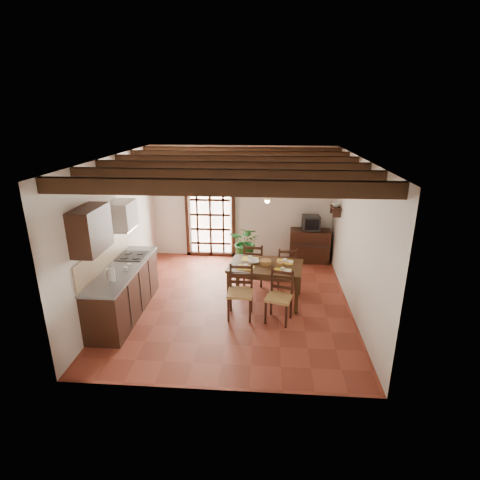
# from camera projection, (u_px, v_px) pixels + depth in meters

# --- Properties ---
(ground_plane) EXTENTS (5.00, 5.00, 0.00)m
(ground_plane) POSITION_uv_depth(u_px,v_px,m) (234.00, 301.00, 7.42)
(ground_plane) COLOR maroon
(room_shell) EXTENTS (4.52, 5.02, 2.81)m
(room_shell) POSITION_uv_depth(u_px,v_px,m) (233.00, 213.00, 6.82)
(room_shell) COLOR silver
(room_shell) RESTS_ON ground_plane
(ceiling_beams) EXTENTS (4.50, 4.34, 0.20)m
(ceiling_beams) POSITION_uv_depth(u_px,v_px,m) (233.00, 164.00, 6.54)
(ceiling_beams) COLOR black
(ceiling_beams) RESTS_ON room_shell
(french_door) EXTENTS (1.26, 0.11, 2.32)m
(french_door) POSITION_uv_depth(u_px,v_px,m) (210.00, 212.00, 9.39)
(french_door) COLOR white
(french_door) RESTS_ON ground_plane
(kitchen_counter) EXTENTS (0.64, 2.25, 1.38)m
(kitchen_counter) POSITION_uv_depth(u_px,v_px,m) (124.00, 290.00, 6.83)
(kitchen_counter) COLOR black
(kitchen_counter) RESTS_ON ground_plane
(upper_cabinet) EXTENTS (0.35, 0.80, 0.70)m
(upper_cabinet) POSITION_uv_depth(u_px,v_px,m) (91.00, 230.00, 5.73)
(upper_cabinet) COLOR black
(upper_cabinet) RESTS_ON room_shell
(range_hood) EXTENTS (0.38, 0.60, 0.54)m
(range_hood) POSITION_uv_depth(u_px,v_px,m) (123.00, 215.00, 6.94)
(range_hood) COLOR white
(range_hood) RESTS_ON room_shell
(counter_items) EXTENTS (0.50, 1.43, 0.25)m
(counter_items) POSITION_uv_depth(u_px,v_px,m) (123.00, 264.00, 6.76)
(counter_items) COLOR black
(counter_items) RESTS_ON kitchen_counter
(dining_table) EXTENTS (1.51, 1.08, 0.76)m
(dining_table) POSITION_uv_depth(u_px,v_px,m) (266.00, 269.00, 7.25)
(dining_table) COLOR #3A2413
(dining_table) RESTS_ON ground_plane
(chair_near_left) EXTENTS (0.46, 0.44, 0.97)m
(chair_near_left) POSITION_uv_depth(u_px,v_px,m) (240.00, 301.00, 6.78)
(chair_near_left) COLOR #B3894C
(chair_near_left) RESTS_ON ground_plane
(chair_near_right) EXTENTS (0.53, 0.52, 0.93)m
(chair_near_right) POSITION_uv_depth(u_px,v_px,m) (279.00, 306.00, 6.64)
(chair_near_right) COLOR #B3894C
(chair_near_right) RESTS_ON ground_plane
(chair_far_left) EXTENTS (0.49, 0.47, 0.94)m
(chair_far_left) POSITION_uv_depth(u_px,v_px,m) (254.00, 271.00, 8.10)
(chair_far_left) COLOR #B3894C
(chair_far_left) RESTS_ON ground_plane
(chair_far_right) EXTENTS (0.43, 0.41, 0.90)m
(chair_far_right) POSITION_uv_depth(u_px,v_px,m) (286.00, 274.00, 7.97)
(chair_far_right) COLOR #B3894C
(chair_far_right) RESTS_ON ground_plane
(table_setting) EXTENTS (1.02, 0.68, 0.09)m
(table_setting) POSITION_uv_depth(u_px,v_px,m) (266.00, 263.00, 7.21)
(table_setting) COLOR yellow
(table_setting) RESTS_ON dining_table
(table_bowl) EXTENTS (0.25, 0.25, 0.05)m
(table_bowl) POSITION_uv_depth(u_px,v_px,m) (253.00, 261.00, 7.31)
(table_bowl) COLOR white
(table_bowl) RESTS_ON dining_table
(sideboard) EXTENTS (0.98, 0.47, 0.82)m
(sideboard) POSITION_uv_depth(u_px,v_px,m) (310.00, 246.00, 9.26)
(sideboard) COLOR black
(sideboard) RESTS_ON ground_plane
(crt_tv) EXTENTS (0.42, 0.39, 0.35)m
(crt_tv) POSITION_uv_depth(u_px,v_px,m) (311.00, 223.00, 9.06)
(crt_tv) COLOR black
(crt_tv) RESTS_ON sideboard
(fuse_box) EXTENTS (0.25, 0.03, 0.32)m
(fuse_box) POSITION_uv_depth(u_px,v_px,m) (304.00, 190.00, 9.08)
(fuse_box) COLOR white
(fuse_box) RESTS_ON room_shell
(plant_pot) EXTENTS (0.33, 0.33, 0.20)m
(plant_pot) POSITION_uv_depth(u_px,v_px,m) (246.00, 261.00, 9.10)
(plant_pot) COLOR maroon
(plant_pot) RESTS_ON ground_plane
(potted_plant) EXTENTS (2.35, 2.16, 2.17)m
(potted_plant) POSITION_uv_depth(u_px,v_px,m) (246.00, 243.00, 8.95)
(potted_plant) COLOR #144C19
(potted_plant) RESTS_ON ground_plane
(wall_shelf) EXTENTS (0.20, 0.42, 0.20)m
(wall_shelf) POSITION_uv_depth(u_px,v_px,m) (336.00, 209.00, 8.28)
(wall_shelf) COLOR black
(wall_shelf) RESTS_ON room_shell
(shelf_vase) EXTENTS (0.15, 0.15, 0.15)m
(shelf_vase) POSITION_uv_depth(u_px,v_px,m) (336.00, 203.00, 8.24)
(shelf_vase) COLOR #B2BFB2
(shelf_vase) RESTS_ON wall_shelf
(shelf_flowers) EXTENTS (0.14, 0.14, 0.36)m
(shelf_flowers) POSITION_uv_depth(u_px,v_px,m) (337.00, 194.00, 8.17)
(shelf_flowers) COLOR yellow
(shelf_flowers) RESTS_ON shelf_vase
(framed_picture) EXTENTS (0.03, 0.32, 0.32)m
(framed_picture) POSITION_uv_depth(u_px,v_px,m) (342.00, 185.00, 8.10)
(framed_picture) COLOR brown
(framed_picture) RESTS_ON room_shell
(pendant_lamp) EXTENTS (0.36, 0.36, 0.84)m
(pendant_lamp) POSITION_uv_depth(u_px,v_px,m) (267.00, 197.00, 6.88)
(pendant_lamp) COLOR black
(pendant_lamp) RESTS_ON room_shell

